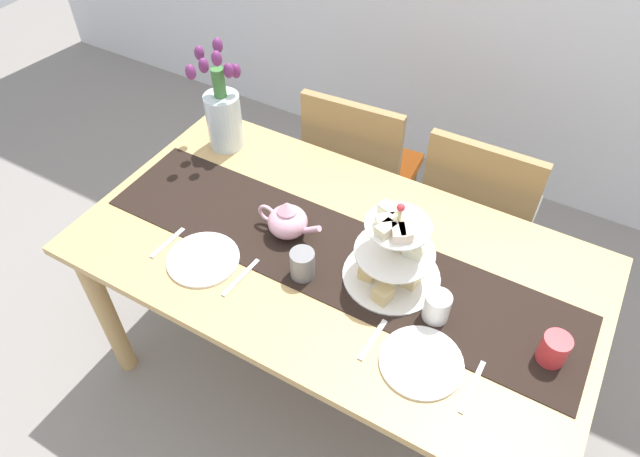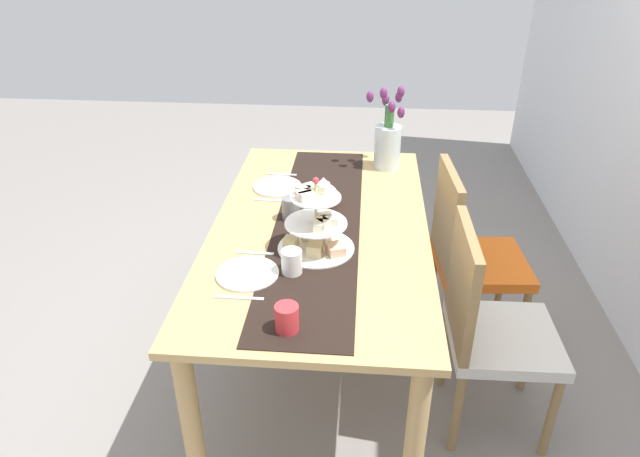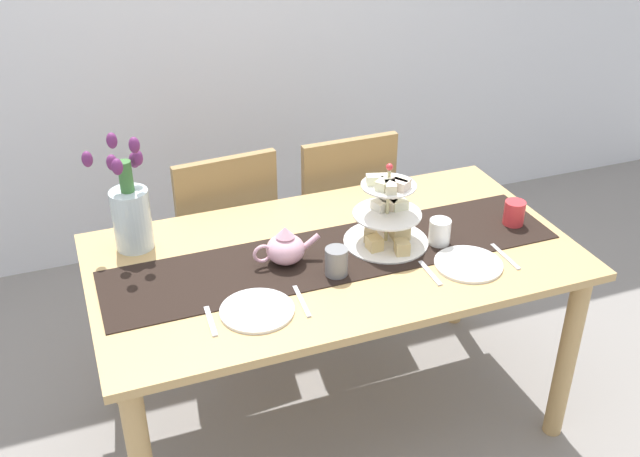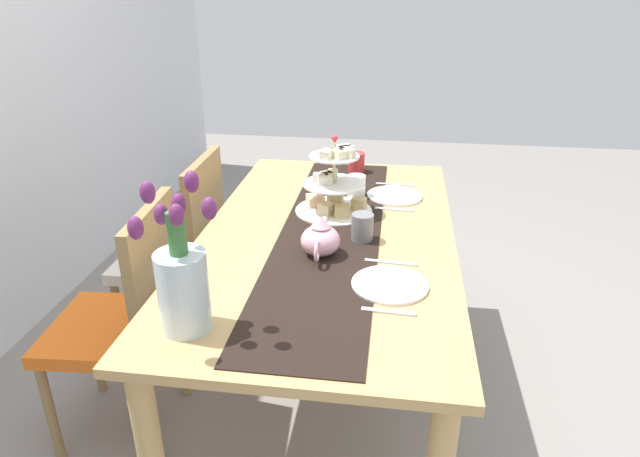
# 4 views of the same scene
# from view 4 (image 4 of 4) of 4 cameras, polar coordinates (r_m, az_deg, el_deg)

# --- Properties ---
(ground_plane) EXTENTS (8.00, 8.00, 0.00)m
(ground_plane) POSITION_cam_4_polar(r_m,az_deg,el_deg) (2.42, 0.65, -16.85)
(ground_plane) COLOR gray
(dining_table) EXTENTS (1.66, 0.90, 0.75)m
(dining_table) POSITION_cam_4_polar(r_m,az_deg,el_deg) (2.05, 0.73, -3.13)
(dining_table) COLOR tan
(dining_table) RESTS_ON ground_plane
(chair_left) EXTENTS (0.45, 0.45, 0.91)m
(chair_left) POSITION_cam_4_polar(r_m,az_deg,el_deg) (2.11, -19.04, -8.30)
(chair_left) COLOR olive
(chair_left) RESTS_ON ground_plane
(chair_right) EXTENTS (0.43, 0.43, 0.91)m
(chair_right) POSITION_cam_4_polar(r_m,az_deg,el_deg) (2.53, -13.83, -1.89)
(chair_right) COLOR olive
(chair_right) RESTS_ON ground_plane
(table_runner) EXTENTS (1.59, 0.36, 0.00)m
(table_runner) POSITION_cam_4_polar(r_m,az_deg,el_deg) (2.00, 1.07, -0.43)
(table_runner) COLOR black
(table_runner) RESTS_ON dining_table
(tiered_cake_stand) EXTENTS (0.30, 0.30, 0.30)m
(tiered_cake_stand) POSITION_cam_4_polar(r_m,az_deg,el_deg) (2.15, 1.44, 4.18)
(tiered_cake_stand) COLOR beige
(tiered_cake_stand) RESTS_ON table_runner
(teapot) EXTENTS (0.24, 0.13, 0.14)m
(teapot) POSITION_cam_4_polar(r_m,az_deg,el_deg) (1.82, 0.04, -1.10)
(teapot) COLOR #E5A8BC
(teapot) RESTS_ON table_runner
(tulip_vase) EXTENTS (0.19, 0.19, 0.42)m
(tulip_vase) POSITION_cam_4_polar(r_m,az_deg,el_deg) (1.45, -13.95, -5.10)
(tulip_vase) COLOR silver
(tulip_vase) RESTS_ON dining_table
(dinner_plate_left) EXTENTS (0.23, 0.23, 0.01)m
(dinner_plate_left) POSITION_cam_4_polar(r_m,az_deg,el_deg) (1.68, 7.16, -5.72)
(dinner_plate_left) COLOR white
(dinner_plate_left) RESTS_ON dining_table
(fork_left) EXTENTS (0.02, 0.15, 0.01)m
(fork_left) POSITION_cam_4_polar(r_m,az_deg,el_deg) (1.56, 7.02, -8.45)
(fork_left) COLOR silver
(fork_left) RESTS_ON dining_table
(knife_left) EXTENTS (0.03, 0.17, 0.01)m
(knife_left) POSITION_cam_4_polar(r_m,az_deg,el_deg) (1.81, 7.28, -3.48)
(knife_left) COLOR silver
(knife_left) RESTS_ON dining_table
(dinner_plate_right) EXTENTS (0.23, 0.23, 0.01)m
(dinner_plate_right) POSITION_cam_4_polar(r_m,az_deg,el_deg) (2.35, 7.64, 3.33)
(dinner_plate_right) COLOR white
(dinner_plate_right) RESTS_ON dining_table
(fork_right) EXTENTS (0.02, 0.15, 0.01)m
(fork_right) POSITION_cam_4_polar(r_m,az_deg,el_deg) (2.22, 7.57, 1.94)
(fork_right) COLOR silver
(fork_right) RESTS_ON dining_table
(knife_right) EXTENTS (0.02, 0.17, 0.01)m
(knife_right) POSITION_cam_4_polar(r_m,az_deg,el_deg) (2.49, 7.70, 4.48)
(knife_right) COLOR silver
(knife_right) RESTS_ON dining_table
(mug_grey) EXTENTS (0.08, 0.08, 0.09)m
(mug_grey) POSITION_cam_4_polar(r_m,az_deg,el_deg) (1.93, 4.36, 0.16)
(mug_grey) COLOR slate
(mug_grey) RESTS_ON table_runner
(mug_white_text) EXTENTS (0.08, 0.08, 0.09)m
(mug_white_text) POSITION_cam_4_polar(r_m,az_deg,el_deg) (2.32, 3.72, 4.31)
(mug_white_text) COLOR white
(mug_white_text) RESTS_ON dining_table
(mug_orange) EXTENTS (0.08, 0.08, 0.09)m
(mug_orange) POSITION_cam_4_polar(r_m,az_deg,el_deg) (2.62, 3.74, 6.75)
(mug_orange) COLOR red
(mug_orange) RESTS_ON dining_table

